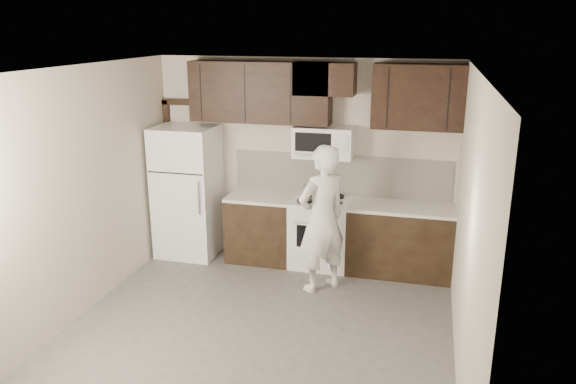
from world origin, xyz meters
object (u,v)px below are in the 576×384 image
at_px(microwave, 324,142).
at_px(person, 322,219).
at_px(refrigerator, 188,191).
at_px(stove, 320,232).

distance_m(microwave, person, 1.13).
bearing_deg(microwave, refrigerator, -174.85).
relative_size(stove, microwave, 1.24).
bearing_deg(microwave, person, -79.57).
bearing_deg(person, microwave, -126.60).
height_order(stove, person, person).
distance_m(stove, person, 0.84).
bearing_deg(stove, refrigerator, -178.49).
distance_m(stove, microwave, 1.20).
xyz_separation_m(stove, microwave, (-0.00, 0.12, 1.19)).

